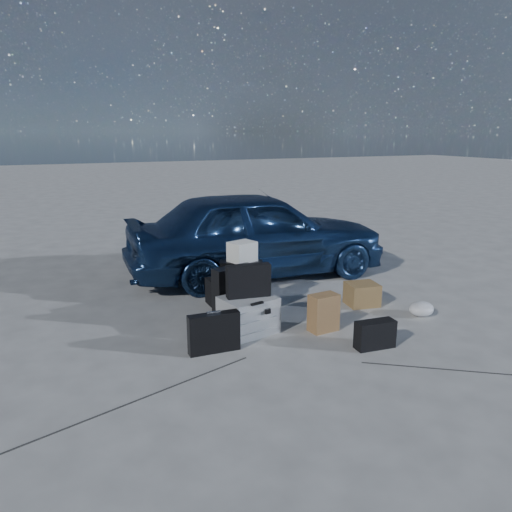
{
  "coord_description": "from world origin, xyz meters",
  "views": [
    {
      "loc": [
        -2.29,
        -4.08,
        2.01
      ],
      "look_at": [
        -0.07,
        0.85,
        0.65
      ],
      "focal_mm": 35.0,
      "sensor_mm": 36.0,
      "label": 1
    }
  ],
  "objects_px": {
    "suitcase_left": "(234,294)",
    "duffel_bag": "(233,290)",
    "cardboard_box": "(362,294)",
    "car": "(256,233)",
    "suitcase_right": "(241,286)",
    "briefcase": "(214,333)",
    "pelican_case": "(248,315)"
  },
  "relations": [
    {
      "from": "pelican_case",
      "to": "car",
      "type": "bearing_deg",
      "value": 52.08
    },
    {
      "from": "pelican_case",
      "to": "duffel_bag",
      "type": "distance_m",
      "value": 0.96
    },
    {
      "from": "suitcase_right",
      "to": "cardboard_box",
      "type": "relative_size",
      "value": 1.64
    },
    {
      "from": "car",
      "to": "cardboard_box",
      "type": "bearing_deg",
      "value": -155.86
    },
    {
      "from": "briefcase",
      "to": "car",
      "type": "bearing_deg",
      "value": 59.11
    },
    {
      "from": "car",
      "to": "duffel_bag",
      "type": "distance_m",
      "value": 1.27
    },
    {
      "from": "car",
      "to": "suitcase_left",
      "type": "bearing_deg",
      "value": 151.29
    },
    {
      "from": "suitcase_right",
      "to": "car",
      "type": "bearing_deg",
      "value": 80.86
    },
    {
      "from": "suitcase_left",
      "to": "cardboard_box",
      "type": "height_order",
      "value": "suitcase_left"
    },
    {
      "from": "pelican_case",
      "to": "duffel_bag",
      "type": "relative_size",
      "value": 0.84
    },
    {
      "from": "suitcase_left",
      "to": "cardboard_box",
      "type": "bearing_deg",
      "value": -16.33
    },
    {
      "from": "briefcase",
      "to": "pelican_case",
      "type": "bearing_deg",
      "value": 34.41
    },
    {
      "from": "car",
      "to": "briefcase",
      "type": "distance_m",
      "value": 2.62
    },
    {
      "from": "suitcase_left",
      "to": "duffel_bag",
      "type": "xyz_separation_m",
      "value": [
        0.21,
        0.57,
        -0.15
      ]
    },
    {
      "from": "car",
      "to": "pelican_case",
      "type": "relative_size",
      "value": 7.01
    },
    {
      "from": "suitcase_left",
      "to": "duffel_bag",
      "type": "height_order",
      "value": "suitcase_left"
    },
    {
      "from": "briefcase",
      "to": "suitcase_left",
      "type": "distance_m",
      "value": 0.82
    },
    {
      "from": "car",
      "to": "suitcase_right",
      "type": "height_order",
      "value": "car"
    },
    {
      "from": "cardboard_box",
      "to": "duffel_bag",
      "type": "bearing_deg",
      "value": 151.8
    },
    {
      "from": "suitcase_right",
      "to": "cardboard_box",
      "type": "distance_m",
      "value": 1.44
    },
    {
      "from": "cardboard_box",
      "to": "suitcase_left",
      "type": "bearing_deg",
      "value": 174.31
    },
    {
      "from": "car",
      "to": "briefcase",
      "type": "height_order",
      "value": "car"
    },
    {
      "from": "duffel_bag",
      "to": "pelican_case",
      "type": "bearing_deg",
      "value": -102.33
    },
    {
      "from": "cardboard_box",
      "to": "suitcase_right",
      "type": "bearing_deg",
      "value": 162.08
    },
    {
      "from": "suitcase_left",
      "to": "duffel_bag",
      "type": "bearing_deg",
      "value": 59.09
    },
    {
      "from": "pelican_case",
      "to": "suitcase_left",
      "type": "height_order",
      "value": "suitcase_left"
    },
    {
      "from": "suitcase_right",
      "to": "duffel_bag",
      "type": "height_order",
      "value": "suitcase_right"
    },
    {
      "from": "suitcase_left",
      "to": "suitcase_right",
      "type": "xyz_separation_m",
      "value": [
        0.2,
        0.29,
        -0.01
      ]
    },
    {
      "from": "briefcase",
      "to": "duffel_bag",
      "type": "xyz_separation_m",
      "value": [
        0.68,
        1.24,
        -0.03
      ]
    },
    {
      "from": "briefcase",
      "to": "duffel_bag",
      "type": "relative_size",
      "value": 0.79
    },
    {
      "from": "duffel_bag",
      "to": "briefcase",
      "type": "bearing_deg",
      "value": -118.89
    },
    {
      "from": "suitcase_left",
      "to": "suitcase_right",
      "type": "bearing_deg",
      "value": 44.03
    }
  ]
}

